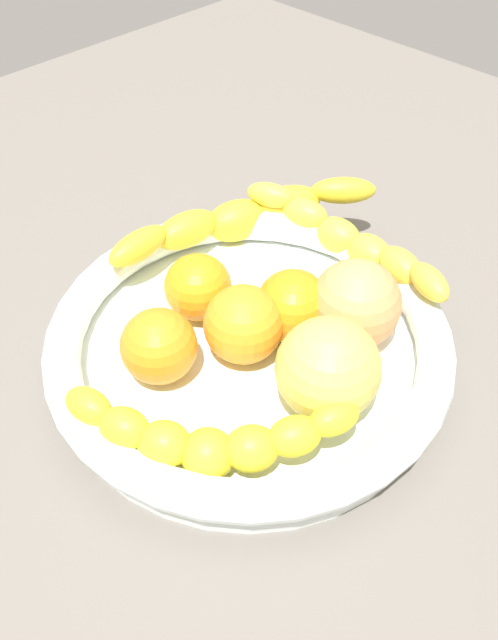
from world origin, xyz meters
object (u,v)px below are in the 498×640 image
(banana_draped_right, at_px, (350,240))
(orange_front, at_px, (293,306))
(orange_mid_left, at_px, (159,346))
(orange_rear, at_px, (247,327))
(fruit_bowl, at_px, (249,343))
(peach_blush, at_px, (355,304))
(apple_yellow, at_px, (329,368))
(banana_arching_top, at_px, (209,438))
(orange_mid_right, at_px, (197,288))
(banana_draped_left, at_px, (240,217))

(banana_draped_right, distance_m, orange_front, 0.10)
(orange_mid_left, distance_m, orange_rear, 0.06)
(fruit_bowl, distance_m, peach_blush, 0.09)
(fruit_bowl, distance_m, apple_yellow, 0.08)
(orange_front, height_order, apple_yellow, apple_yellow)
(banana_arching_top, height_order, orange_mid_right, orange_mid_right)
(orange_front, height_order, orange_mid_left, orange_front)
(banana_draped_left, xyz_separation_m, peach_blush, (0.15, -0.02, 0.01))
(apple_yellow, bearing_deg, fruit_bowl, -178.92)
(fruit_bowl, relative_size, orange_mid_left, 5.48)
(fruit_bowl, xyz_separation_m, orange_mid_right, (-0.06, -0.00, 0.02))
(orange_front, distance_m, apple_yellow, 0.07)
(orange_front, relative_size, orange_mid_right, 1.07)
(orange_mid_right, bearing_deg, banana_draped_right, 69.73)
(banana_arching_top, height_order, peach_blush, peach_blush)
(banana_draped_left, xyz_separation_m, orange_rear, (0.10, -0.09, 0.00))
(banana_draped_left, bearing_deg, orange_mid_left, -65.06)
(fruit_bowl, relative_size, orange_rear, 5.13)
(banana_arching_top, bearing_deg, orange_mid_left, 161.95)
(peach_blush, relative_size, apple_yellow, 0.95)
(banana_draped_left, distance_m, orange_mid_left, 0.17)
(banana_draped_left, bearing_deg, orange_front, -25.67)
(banana_arching_top, xyz_separation_m, apple_yellow, (0.02, 0.09, 0.01))
(banana_arching_top, distance_m, orange_front, 0.13)
(banana_draped_left, height_order, orange_mid_left, orange_mid_left)
(orange_rear, bearing_deg, banana_draped_right, 94.83)
(banana_arching_top, bearing_deg, fruit_bowl, 120.53)
(fruit_bowl, bearing_deg, orange_mid_right, -178.61)
(banana_draped_left, bearing_deg, banana_draped_right, 24.55)
(orange_mid_left, relative_size, peach_blush, 0.81)
(orange_mid_right, bearing_deg, orange_mid_left, -65.60)
(fruit_bowl, relative_size, orange_front, 5.34)
(banana_draped_left, distance_m, orange_mid_right, 0.10)
(orange_mid_left, bearing_deg, orange_rear, 60.54)
(fruit_bowl, xyz_separation_m, banana_arching_top, (0.05, -0.09, 0.02))
(banana_draped_right, relative_size, peach_blush, 3.12)
(fruit_bowl, xyz_separation_m, banana_draped_left, (-0.10, 0.09, 0.02))
(orange_mid_left, bearing_deg, fruit_bowl, 65.43)
(banana_arching_top, relative_size, apple_yellow, 2.13)
(orange_front, xyz_separation_m, apple_yellow, (0.06, -0.03, 0.01))
(apple_yellow, bearing_deg, orange_mid_left, -148.27)
(banana_draped_left, bearing_deg, orange_mid_right, -64.70)
(banana_arching_top, height_order, orange_mid_left, orange_mid_left)
(banana_arching_top, distance_m, apple_yellow, 0.09)
(fruit_bowl, xyz_separation_m, peach_blush, (0.05, 0.06, 0.03))
(orange_mid_left, height_order, orange_mid_right, orange_mid_left)
(banana_draped_right, xyz_separation_m, orange_mid_right, (-0.05, -0.13, -0.00))
(orange_rear, bearing_deg, banana_draped_left, 137.39)
(fruit_bowl, bearing_deg, banana_draped_right, 93.52)
(banana_draped_right, bearing_deg, apple_yellow, -57.12)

